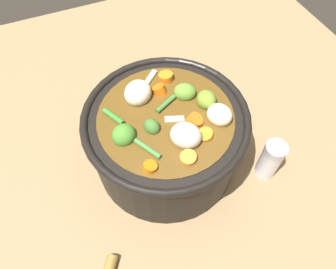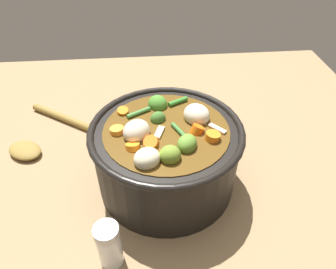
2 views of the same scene
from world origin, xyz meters
name	(u,v)px [view 1 (image 1 of 2)]	position (x,y,z in m)	size (l,w,h in m)	color
ground_plane	(166,158)	(0.00, 0.00, 0.00)	(1.10, 1.10, 0.00)	#8C704C
cooking_pot	(166,137)	(0.00, 0.00, 0.07)	(0.27, 0.27, 0.16)	black
salt_shaker	(270,160)	(0.10, 0.16, 0.04)	(0.04, 0.04, 0.09)	silver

